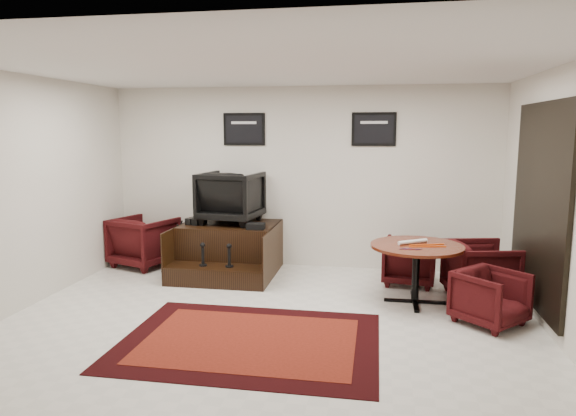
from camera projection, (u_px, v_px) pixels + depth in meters
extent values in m
plane|color=silver|center=(268.00, 322.00, 5.76)|extent=(6.00, 6.00, 0.00)
cube|color=beige|center=(301.00, 178.00, 7.99)|extent=(6.00, 0.02, 2.80)
cube|color=beige|center=(181.00, 253.00, 3.12)|extent=(6.00, 0.02, 2.80)
cube|color=beige|center=(19.00, 193.00, 6.06)|extent=(0.02, 5.00, 2.80)
cube|color=beige|center=(565.00, 206.00, 5.04)|extent=(0.02, 5.00, 2.80)
cube|color=white|center=(267.00, 66.00, 5.34)|extent=(6.00, 5.00, 0.02)
cube|color=black|center=(540.00, 206.00, 5.74)|extent=(0.05, 1.90, 2.30)
cube|color=black|center=(539.00, 206.00, 5.75)|extent=(0.02, 1.72, 2.12)
cube|color=black|center=(539.00, 206.00, 5.75)|extent=(0.03, 0.05, 2.12)
cube|color=black|center=(244.00, 129.00, 8.00)|extent=(0.66, 0.03, 0.50)
cube|color=black|center=(244.00, 129.00, 7.99)|extent=(0.58, 0.01, 0.42)
cube|color=silver|center=(244.00, 123.00, 7.97)|extent=(0.40, 0.00, 0.04)
cube|color=black|center=(374.00, 129.00, 7.67)|extent=(0.66, 0.03, 0.50)
cube|color=black|center=(374.00, 129.00, 7.65)|extent=(0.58, 0.01, 0.42)
cube|color=silver|center=(374.00, 122.00, 7.63)|extent=(0.40, 0.00, 0.04)
cube|color=black|center=(250.00, 341.00, 5.25)|extent=(2.61, 1.96, 0.01)
cube|color=#55160C|center=(250.00, 340.00, 5.25)|extent=(2.14, 1.49, 0.01)
cube|color=black|center=(231.00, 247.00, 7.82)|extent=(1.42, 1.06, 0.74)
cube|color=black|center=(216.00, 276.00, 7.14)|extent=(1.42, 0.42, 0.26)
cube|color=black|center=(182.00, 248.00, 7.74)|extent=(0.02, 1.48, 0.74)
cube|color=black|center=(274.00, 252.00, 7.50)|extent=(0.02, 1.48, 0.74)
cylinder|color=black|center=(203.00, 265.00, 7.15)|extent=(0.11, 0.11, 0.02)
cylinder|color=black|center=(203.00, 256.00, 7.13)|extent=(0.04, 0.04, 0.24)
sphere|color=black|center=(203.00, 245.00, 7.11)|extent=(0.07, 0.07, 0.07)
cylinder|color=black|center=(229.00, 266.00, 7.09)|extent=(0.11, 0.11, 0.02)
cylinder|color=black|center=(229.00, 257.00, 7.07)|extent=(0.04, 0.04, 0.24)
sphere|color=black|center=(229.00, 246.00, 7.04)|extent=(0.07, 0.07, 0.07)
imported|color=black|center=(231.00, 194.00, 7.75)|extent=(0.93, 0.89, 0.87)
cube|color=black|center=(193.00, 221.00, 7.72)|extent=(0.17, 0.28, 0.10)
cube|color=black|center=(199.00, 221.00, 7.67)|extent=(0.17, 0.28, 0.10)
cube|color=black|center=(256.00, 226.00, 7.30)|extent=(0.26, 0.19, 0.09)
imported|color=black|center=(144.00, 239.00, 8.11)|extent=(1.05, 1.02, 0.86)
cylinder|color=#3F1609|center=(417.00, 246.00, 6.31)|extent=(1.13, 1.13, 0.04)
cylinder|color=black|center=(416.00, 274.00, 6.36)|extent=(0.09, 0.09, 0.67)
cube|color=black|center=(415.00, 301.00, 6.42)|extent=(0.76, 0.06, 0.03)
cube|color=black|center=(415.00, 301.00, 6.42)|extent=(0.06, 0.76, 0.03)
imported|color=black|center=(410.00, 259.00, 7.17)|extent=(0.77, 0.74, 0.71)
imported|color=black|center=(481.00, 267.00, 6.55)|extent=(0.88, 0.92, 0.80)
imported|color=black|center=(491.00, 295.00, 5.67)|extent=(0.89, 0.89, 0.67)
cylinder|color=white|center=(413.00, 242.00, 6.37)|extent=(0.38, 0.28, 0.05)
cylinder|color=#FB540D|center=(428.00, 246.00, 6.20)|extent=(0.44, 0.10, 0.01)
cylinder|color=#FB540D|center=(427.00, 244.00, 6.30)|extent=(0.43, 0.16, 0.01)
cylinder|color=#4C1933|center=(403.00, 249.00, 6.08)|extent=(0.09, 0.07, 0.01)
cylinder|color=#4C1933|center=(408.00, 249.00, 6.07)|extent=(0.09, 0.07, 0.01)
cylinder|color=#4C1933|center=(413.00, 249.00, 6.06)|extent=(0.09, 0.07, 0.01)
cylinder|color=#4C1933|center=(419.00, 249.00, 6.05)|extent=(0.09, 0.07, 0.01)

